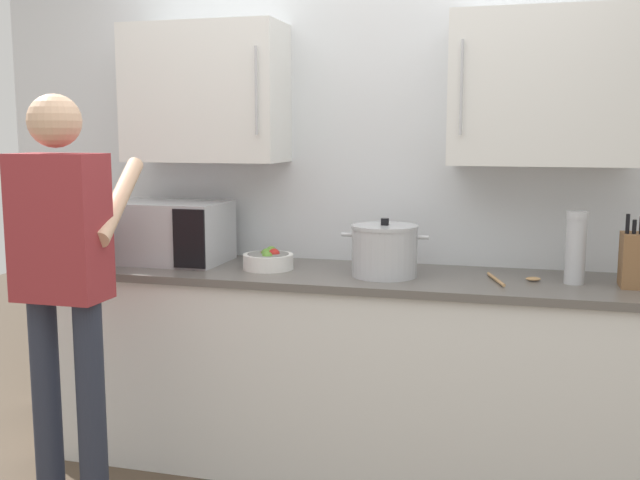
% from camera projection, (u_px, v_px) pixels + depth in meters
% --- Properties ---
extents(back_wall_tiled, '(3.94, 0.44, 2.65)m').
position_uv_depth(back_wall_tiled, '(370.00, 160.00, 3.55)').
color(back_wall_tiled, silver).
rests_on(back_wall_tiled, ground_plane).
extents(counter_unit, '(3.00, 0.64, 0.93)m').
position_uv_depth(counter_unit, '(354.00, 372.00, 3.39)').
color(counter_unit, white).
rests_on(counter_unit, ground_plane).
extents(microwave_oven, '(0.56, 0.77, 0.29)m').
position_uv_depth(microwave_oven, '(162.00, 232.00, 3.58)').
color(microwave_oven, '#B7BABF').
rests_on(microwave_oven, counter_unit).
extents(thermos_flask, '(0.09, 0.09, 0.30)m').
position_uv_depth(thermos_flask, '(576.00, 247.00, 3.06)').
color(thermos_flask, '#B7BABF').
rests_on(thermos_flask, counter_unit).
extents(stock_pot, '(0.39, 0.29, 0.26)m').
position_uv_depth(stock_pot, '(384.00, 251.00, 3.23)').
color(stock_pot, '#B7BABF').
rests_on(stock_pot, counter_unit).
extents(fruit_bowl, '(0.23, 0.23, 0.10)m').
position_uv_depth(fruit_bowl, '(268.00, 260.00, 3.41)').
color(fruit_bowl, white).
rests_on(fruit_bowl, counter_unit).
extents(wooden_spoon, '(0.23, 0.25, 0.02)m').
position_uv_depth(wooden_spoon, '(513.00, 279.00, 3.13)').
color(wooden_spoon, tan).
rests_on(wooden_spoon, counter_unit).
extents(knife_block, '(0.11, 0.15, 0.30)m').
position_uv_depth(knife_block, '(635.00, 260.00, 3.00)').
color(knife_block, brown).
rests_on(knife_block, counter_unit).
extents(person_figure, '(0.44, 0.61, 1.69)m').
position_uv_depth(person_figure, '(63.00, 273.00, 2.83)').
color(person_figure, '#282D3D').
rests_on(person_figure, ground_plane).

